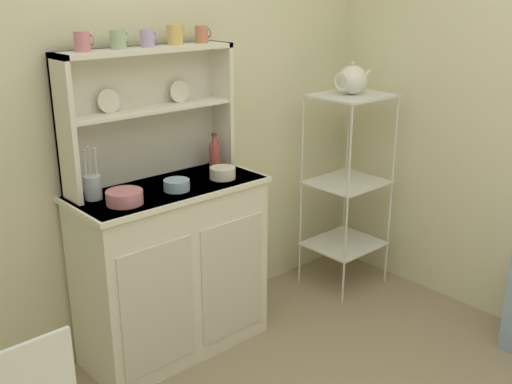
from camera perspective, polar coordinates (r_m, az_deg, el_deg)
wall_back at (r=3.03m, az=-12.06°, el=7.87°), size 3.84×0.05×2.50m
hutch_cabinet at (r=3.09m, az=-7.98°, el=-7.16°), size 0.96×0.45×0.90m
hutch_shelf_unit at (r=2.97m, az=-10.48°, el=8.27°), size 0.90×0.18×0.65m
bakers_rack at (r=3.69m, az=8.70°, el=1.76°), size 0.44×0.39×1.22m
cup_rose_0 at (r=2.74m, az=-16.21°, el=13.61°), size 0.08×0.07×0.09m
cup_sage_1 at (r=2.82m, az=-12.98°, el=13.99°), size 0.09×0.07×0.08m
cup_lilac_2 at (r=2.90m, az=-10.28°, el=14.23°), size 0.08×0.07×0.08m
cup_gold_3 at (r=2.98m, az=-7.70°, el=14.64°), size 0.09×0.08×0.09m
cup_terracotta_4 at (r=3.07m, az=-5.18°, el=14.74°), size 0.08×0.06×0.08m
bowl_mixing_large at (r=2.72m, az=-12.42°, el=-0.49°), size 0.17×0.17×0.06m
bowl_floral_medium at (r=2.86m, az=-7.57°, el=0.67°), size 0.12×0.12×0.05m
bowl_cream_small at (r=3.02m, az=-3.20°, el=1.84°), size 0.13×0.13×0.06m
jam_bottle at (r=3.17m, az=-3.97°, el=3.53°), size 0.06×0.06×0.19m
utensil_jar at (r=2.81m, az=-15.32°, el=0.52°), size 0.08×0.08×0.24m
porcelain_teapot at (r=3.56m, az=9.15°, el=10.51°), size 0.26×0.17×0.19m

